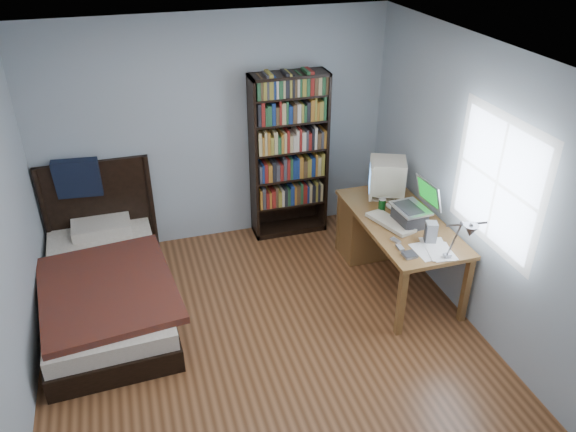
% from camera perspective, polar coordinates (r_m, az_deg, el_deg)
% --- Properties ---
extents(room, '(4.20, 4.24, 2.50)m').
position_cam_1_polar(room, '(4.26, -1.81, -1.35)').
color(room, '#59321A').
rests_on(room, ground).
extents(desk, '(0.75, 1.56, 0.73)m').
position_cam_1_polar(desk, '(6.02, 9.25, -1.01)').
color(desk, brown).
rests_on(desk, floor).
extents(crt_monitor, '(0.49, 0.45, 0.43)m').
position_cam_1_polar(crt_monitor, '(5.81, 9.91, 3.98)').
color(crt_monitor, beige).
rests_on(crt_monitor, desk).
extents(laptop, '(0.38, 0.38, 0.44)m').
position_cam_1_polar(laptop, '(5.42, 12.45, 0.30)').
color(laptop, '#2D2D30').
rests_on(laptop, desk).
extents(desk_lamp, '(0.23, 0.51, 0.60)m').
position_cam_1_polar(desk_lamp, '(4.50, 17.73, -1.66)').
color(desk_lamp, '#99999E').
rests_on(desk_lamp, desk).
extents(keyboard, '(0.35, 0.54, 0.05)m').
position_cam_1_polar(keyboard, '(5.43, 10.37, -0.67)').
color(keyboard, beige).
rests_on(keyboard, desk).
extents(speaker, '(0.13, 0.13, 0.20)m').
position_cam_1_polar(speaker, '(5.20, 14.31, -1.61)').
color(speaker, gray).
rests_on(speaker, desk).
extents(soda_can, '(0.07, 0.07, 0.13)m').
position_cam_1_polar(soda_can, '(5.62, 9.52, 1.08)').
color(soda_can, '#073612').
rests_on(soda_can, desk).
extents(mouse, '(0.07, 0.12, 0.04)m').
position_cam_1_polar(mouse, '(5.72, 10.30, 1.00)').
color(mouse, silver).
rests_on(mouse, desk).
extents(phone_silver, '(0.08, 0.11, 0.02)m').
position_cam_1_polar(phone_silver, '(5.18, 10.86, -2.45)').
color(phone_silver, silver).
rests_on(phone_silver, desk).
extents(phone_grey, '(0.05, 0.09, 0.02)m').
position_cam_1_polar(phone_grey, '(5.09, 11.31, -3.14)').
color(phone_grey, gray).
rests_on(phone_grey, desk).
extents(external_drive, '(0.11, 0.11, 0.02)m').
position_cam_1_polar(external_drive, '(5.00, 12.24, -3.89)').
color(external_drive, gray).
rests_on(external_drive, desk).
extents(bookshelf, '(0.84, 0.30, 1.87)m').
position_cam_1_polar(bookshelf, '(6.25, 0.10, 6.04)').
color(bookshelf, black).
rests_on(bookshelf, floor).
extents(bed, '(1.29, 2.20, 1.16)m').
position_cam_1_polar(bed, '(5.67, -18.02, -6.35)').
color(bed, black).
rests_on(bed, floor).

